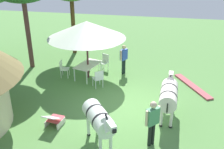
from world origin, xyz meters
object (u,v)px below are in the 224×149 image
object	(u,v)px
patio_dining_table	(88,66)
patio_chair_near_hut	(63,68)
patio_chair_west_end	(104,61)
zebra_by_umbrella	(99,119)
striped_lounge_chair	(54,120)
patio_chair_near_lawn	(98,78)
zebra_nearest_camera	(169,94)
guest_beside_umbrella	(124,57)
standing_watcher	(152,120)
shade_umbrella	(86,30)

from	to	relation	value
patio_dining_table	patio_chair_near_hut	xyz separation A→B (m)	(-0.20, 1.30, -0.14)
patio_chair_west_end	zebra_by_umbrella	world-z (taller)	zebra_by_umbrella
zebra_by_umbrella	striped_lounge_chair	bearing A→B (deg)	-55.80
patio_chair_west_end	zebra_by_umbrella	xyz separation A→B (m)	(-6.31, -1.32, 0.50)
patio_chair_near_lawn	zebra_nearest_camera	world-z (taller)	zebra_nearest_camera
patio_dining_table	guest_beside_umbrella	bearing A→B (deg)	-63.40
zebra_nearest_camera	zebra_by_umbrella	size ratio (longest dim) A/B	1.26
standing_watcher	striped_lounge_chair	distance (m)	3.75
patio_chair_west_end	zebra_nearest_camera	xyz separation A→B (m)	(-4.12, -3.53, 0.50)
patio_chair_west_end	shade_umbrella	bearing A→B (deg)	90.00
shade_umbrella	patio_dining_table	world-z (taller)	shade_umbrella
patio_dining_table	standing_watcher	size ratio (longest dim) A/B	1.03
patio_dining_table	zebra_nearest_camera	bearing A→B (deg)	-125.58
guest_beside_umbrella	striped_lounge_chair	bearing A→B (deg)	8.26
patio_chair_near_hut	standing_watcher	world-z (taller)	standing_watcher
patio_dining_table	patio_chair_near_hut	world-z (taller)	patio_chair_near_hut
shade_umbrella	striped_lounge_chair	xyz separation A→B (m)	(-4.42, 0.04, -2.32)
patio_dining_table	patio_chair_west_end	world-z (taller)	patio_chair_west_end
standing_watcher	zebra_by_umbrella	xyz separation A→B (m)	(-0.35, 1.70, 0.01)
patio_chair_west_end	guest_beside_umbrella	bearing A→B (deg)	-167.81
shade_umbrella	patio_chair_west_end	world-z (taller)	shade_umbrella
guest_beside_umbrella	shade_umbrella	bearing A→B (deg)	-36.64
shade_umbrella	patio_dining_table	distance (m)	1.91
patio_chair_near_lawn	guest_beside_umbrella	size ratio (longest dim) A/B	0.56
standing_watcher	striped_lounge_chair	bearing A→B (deg)	127.83
patio_dining_table	zebra_nearest_camera	distance (m)	5.09
striped_lounge_chair	patio_dining_table	bearing A→B (deg)	97.01
patio_chair_near_lawn	standing_watcher	distance (m)	4.71
patio_chair_near_hut	zebra_by_umbrella	bearing A→B (deg)	24.31
shade_umbrella	patio_chair_near_hut	xyz separation A→B (m)	(-0.20, 1.30, -2.05)
patio_dining_table	zebra_by_umbrella	bearing A→B (deg)	-159.51
striped_lounge_chair	zebra_nearest_camera	bearing A→B (deg)	26.88
striped_lounge_chair	patio_chair_near_lawn	bearing A→B (deg)	83.33
patio_dining_table	zebra_by_umbrella	distance (m)	5.50
patio_chair_near_hut	guest_beside_umbrella	size ratio (longest dim) A/B	0.56
standing_watcher	zebra_nearest_camera	world-z (taller)	standing_watcher
patio_chair_west_end	guest_beside_umbrella	size ratio (longest dim) A/B	0.56
shade_umbrella	zebra_nearest_camera	xyz separation A→B (m)	(-2.95, -4.13, -1.55)
patio_chair_near_hut	zebra_nearest_camera	distance (m)	6.10
guest_beside_umbrella	striped_lounge_chair	size ratio (longest dim) A/B	1.84
patio_dining_table	patio_chair_near_hut	bearing A→B (deg)	98.78
patio_chair_near_lawn	striped_lounge_chair	xyz separation A→B (m)	(-3.39, 0.86, -0.27)
patio_chair_west_end	patio_chair_near_hut	xyz separation A→B (m)	(-1.37, 1.89, 0.00)
patio_chair_near_lawn	zebra_by_umbrella	bearing A→B (deg)	-113.61
shade_umbrella	striped_lounge_chair	size ratio (longest dim) A/B	4.43
patio_chair_west_end	standing_watcher	world-z (taller)	standing_watcher
shade_umbrella	standing_watcher	distance (m)	6.20
patio_chair_near_lawn	guest_beside_umbrella	bearing A→B (deg)	25.66
striped_lounge_chair	patio_chair_west_end	bearing A→B (deg)	91.00
patio_dining_table	zebra_by_umbrella	xyz separation A→B (m)	(-5.14, -1.92, 0.36)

